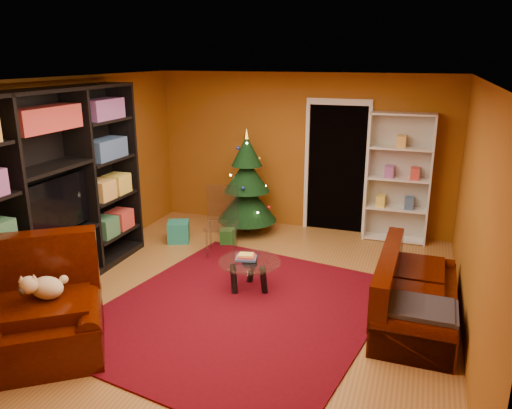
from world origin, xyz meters
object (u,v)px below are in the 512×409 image
(gift_box_teal, at_px, (179,232))
(dog, at_px, (47,288))
(gift_box_red, at_px, (230,219))
(white_bookshelf, at_px, (398,179))
(media_unit, at_px, (49,195))
(armchair, at_px, (44,311))
(coffee_table, at_px, (250,275))
(sofa, at_px, (418,289))
(christmas_tree, at_px, (247,183))
(rug, at_px, (240,311))
(acrylic_chair, at_px, (221,226))
(gift_box_green, at_px, (228,237))

(gift_box_teal, bearing_deg, dog, -85.80)
(gift_box_red, height_order, white_bookshelf, white_bookshelf)
(media_unit, distance_m, dog, 1.54)
(armchair, relative_size, coffee_table, 1.49)
(media_unit, height_order, white_bookshelf, media_unit)
(white_bookshelf, bearing_deg, coffee_table, -122.95)
(media_unit, bearing_deg, sofa, 8.03)
(gift_box_teal, bearing_deg, media_unit, -107.48)
(white_bookshelf, bearing_deg, gift_box_red, -175.39)
(gift_box_red, height_order, coffee_table, coffee_table)
(christmas_tree, xyz_separation_m, coffee_table, (0.78, -2.04, -0.64))
(rug, relative_size, armchair, 2.95)
(armchair, height_order, dog, armchair)
(dog, bearing_deg, acrylic_chair, 41.65)
(gift_box_green, bearing_deg, gift_box_teal, -168.73)
(christmas_tree, bearing_deg, white_bookshelf, 10.08)
(rug, xyz_separation_m, christmas_tree, (-0.85, 2.59, 0.84))
(rug, relative_size, gift_box_green, 14.45)
(armchair, bearing_deg, gift_box_teal, 58.29)
(gift_box_teal, bearing_deg, gift_box_green, 11.27)
(gift_box_green, relative_size, sofa, 0.13)
(gift_box_teal, relative_size, gift_box_red, 1.36)
(rug, bearing_deg, coffee_table, 97.52)
(gift_box_teal, height_order, coffee_table, coffee_table)
(media_unit, xyz_separation_m, gift_box_red, (1.14, 2.98, -1.12))
(armchair, distance_m, sofa, 3.90)
(media_unit, height_order, christmas_tree, media_unit)
(coffee_table, bearing_deg, christmas_tree, 110.80)
(sofa, bearing_deg, gift_box_red, 54.60)
(white_bookshelf, bearing_deg, rug, -116.80)
(gift_box_red, distance_m, coffee_table, 2.52)
(christmas_tree, distance_m, sofa, 3.55)
(dog, height_order, acrylic_chair, acrylic_chair)
(media_unit, height_order, gift_box_red, media_unit)
(sofa, bearing_deg, dog, 118.54)
(gift_box_red, bearing_deg, rug, -66.22)
(christmas_tree, relative_size, gift_box_green, 7.35)
(armchair, distance_m, coffee_table, 2.44)
(christmas_tree, height_order, gift_box_red, christmas_tree)
(white_bookshelf, relative_size, acrylic_chair, 2.25)
(media_unit, relative_size, white_bookshelf, 1.56)
(coffee_table, height_order, acrylic_chair, acrylic_chair)
(gift_box_green, bearing_deg, white_bookshelf, 22.88)
(gift_box_green, bearing_deg, sofa, -28.10)
(media_unit, height_order, acrylic_chair, media_unit)
(acrylic_chair, bearing_deg, rug, -76.48)
(coffee_table, bearing_deg, gift_box_teal, 142.62)
(gift_box_red, relative_size, white_bookshelf, 0.12)
(rug, height_order, media_unit, media_unit)
(rug, height_order, armchair, armchair)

